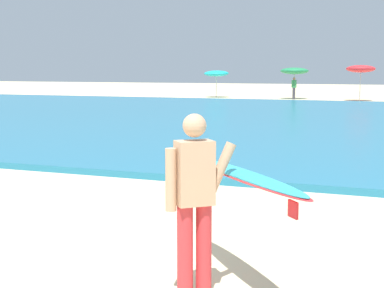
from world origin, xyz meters
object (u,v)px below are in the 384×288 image
(surfer_with_board, at_px, (217,188))
(beach_umbrella_2, at_px, (361,69))
(beach_umbrella_1, at_px, (294,71))
(beach_umbrella_0, at_px, (216,73))
(beachgoer_near_row_left, at_px, (294,88))

(surfer_with_board, relative_size, beach_umbrella_2, 0.84)
(beach_umbrella_1, bearing_deg, beach_umbrella_0, 178.50)
(beach_umbrella_1, relative_size, beach_umbrella_2, 0.93)
(beachgoer_near_row_left, bearing_deg, beach_umbrella_2, -7.60)
(surfer_with_board, relative_size, beachgoer_near_row_left, 1.30)
(beach_umbrella_2, xyz_separation_m, beachgoer_near_row_left, (-4.63, 0.62, -1.33))
(beach_umbrella_1, xyz_separation_m, beach_umbrella_2, (4.71, -1.06, 0.15))
(beach_umbrella_0, xyz_separation_m, beachgoer_near_row_left, (6.10, -0.60, -0.98))
(surfer_with_board, distance_m, beachgoer_near_row_left, 36.83)
(surfer_with_board, height_order, beach_umbrella_2, beach_umbrella_2)
(surfer_with_board, height_order, beachgoer_near_row_left, surfer_with_board)
(beach_umbrella_1, distance_m, beachgoer_near_row_left, 1.26)
(beach_umbrella_0, height_order, beach_umbrella_1, beach_umbrella_1)
(surfer_with_board, distance_m, beach_umbrella_0, 38.96)
(beach_umbrella_2, bearing_deg, surfer_with_board, -86.95)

